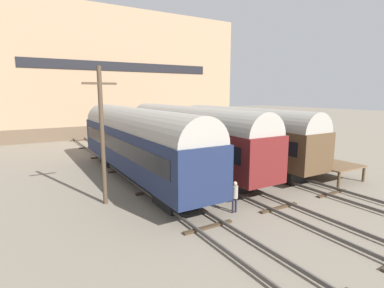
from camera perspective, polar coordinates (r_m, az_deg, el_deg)
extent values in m
plane|color=slate|center=(19.15, 9.58, -9.17)|extent=(200.00, 200.00, 0.00)
cube|color=#4C4742|center=(16.34, -5.02, -11.77)|extent=(0.08, 60.00, 0.16)
cube|color=#4C4742|center=(16.96, -0.58, -10.90)|extent=(0.08, 60.00, 0.16)
cube|color=#3D2D1E|center=(14.32, 3.14, -15.52)|extent=(2.60, 0.24, 0.10)
cube|color=#3D2D1E|center=(19.23, -7.02, -8.87)|extent=(2.60, 0.24, 0.10)
cube|color=#3D2D1E|center=(24.62, -12.72, -4.89)|extent=(2.60, 0.24, 0.10)
cube|color=#3D2D1E|center=(30.25, -16.29, -2.34)|extent=(2.60, 0.24, 0.10)
cube|color=#3D2D1E|center=(35.99, -18.73, -0.59)|extent=(2.60, 0.24, 0.10)
cube|color=#3D2D1E|center=(41.81, -20.49, 0.68)|extent=(2.60, 0.24, 0.10)
cube|color=#4C4742|center=(18.65, 7.90, -9.06)|extent=(0.08, 60.00, 0.16)
cube|color=#4C4742|center=(19.55, 11.22, -8.28)|extent=(0.08, 60.00, 0.16)
cube|color=#3D2D1E|center=(17.11, 16.23, -11.58)|extent=(2.60, 0.24, 0.10)
cube|color=#3D2D1E|center=(21.39, 4.34, -6.91)|extent=(2.60, 0.24, 0.10)
cube|color=#3D2D1E|center=(26.34, -3.21, -3.71)|extent=(2.60, 0.24, 0.10)
cube|color=#3D2D1E|center=(31.66, -8.26, -1.52)|extent=(2.60, 0.24, 0.10)
cube|color=#3D2D1E|center=(37.19, -11.83, 0.04)|extent=(2.60, 0.24, 0.10)
cube|color=#3D2D1E|center=(42.85, -14.47, 1.19)|extent=(2.60, 0.24, 0.10)
cube|color=#4C4742|center=(21.70, 17.45, -6.73)|extent=(0.08, 60.00, 0.16)
cube|color=#4C4742|center=(22.77, 19.87, -6.10)|extent=(0.08, 60.00, 0.16)
cube|color=#3D2D1E|center=(20.55, 25.08, -8.51)|extent=(2.60, 0.24, 0.10)
cube|color=#3D2D1E|center=(24.23, 13.27, -5.15)|extent=(2.60, 0.24, 0.10)
cube|color=#3D2D1E|center=(28.70, 4.92, -2.62)|extent=(2.60, 0.24, 0.10)
cube|color=#3D2D1E|center=(33.65, -1.05, -0.76)|extent=(2.60, 0.24, 0.10)
cube|color=#3D2D1E|center=(38.90, -5.45, 0.62)|extent=(2.60, 0.24, 0.10)
cube|color=#3D2D1E|center=(44.33, -8.79, 1.66)|extent=(2.60, 0.24, 0.10)
cube|color=black|center=(27.24, -14.68, -2.60)|extent=(1.80, 2.40, 1.00)
cube|color=black|center=(16.75, -3.20, -10.03)|extent=(1.80, 2.40, 1.00)
cube|color=#192342|center=(21.44, -10.51, -0.63)|extent=(2.98, 17.92, 2.74)
cube|color=black|center=(21.39, -10.53, 0.24)|extent=(3.02, 16.48, 0.99)
cylinder|color=gray|center=(21.24, -10.62, 3.01)|extent=(2.84, 17.56, 2.84)
cube|color=black|center=(29.79, 3.28, -1.26)|extent=(1.80, 2.40, 1.00)
cube|color=black|center=(22.54, 17.50, -5.28)|extent=(1.80, 2.40, 1.00)
cube|color=#4C3823|center=(25.62, 9.50, 0.94)|extent=(2.84, 15.14, 2.62)
cube|color=black|center=(25.58, 9.52, 1.64)|extent=(2.88, 13.93, 0.94)
cylinder|color=gray|center=(25.46, 9.58, 3.86)|extent=(2.69, 14.84, 2.69)
cube|color=black|center=(29.37, -6.44, -1.46)|extent=(1.80, 2.40, 1.00)
cube|color=black|center=(19.70, 7.81, -7.06)|extent=(1.80, 2.40, 1.00)
cube|color=#5B1919|center=(23.96, -0.76, 0.65)|extent=(2.88, 17.84, 2.77)
cube|color=black|center=(23.91, -0.76, 1.43)|extent=(2.92, 16.42, 1.00)
cylinder|color=gray|center=(23.78, -0.77, 3.94)|extent=(2.73, 17.49, 2.73)
cube|color=brown|center=(25.73, 18.84, -2.18)|extent=(3.17, 10.15, 0.10)
cylinder|color=brown|center=(21.89, 26.17, -6.22)|extent=(0.20, 0.20, 1.04)
cylinder|color=brown|center=(24.30, 29.89, -5.02)|extent=(0.20, 0.20, 1.04)
cylinder|color=brown|center=(28.25, 9.26, -1.93)|extent=(0.20, 0.20, 1.04)
cylinder|color=brown|center=(30.15, 13.44, -1.34)|extent=(0.20, 0.20, 1.04)
cylinder|color=brown|center=(24.79, 16.61, -3.85)|extent=(0.20, 0.20, 1.04)
cylinder|color=brown|center=(26.94, 20.76, -3.01)|extent=(0.20, 0.20, 1.04)
cube|color=brown|center=(25.73, 19.78, -1.14)|extent=(1.40, 0.40, 0.06)
cube|color=brown|center=(25.79, 19.52, -0.52)|extent=(1.40, 0.06, 0.45)
cube|color=black|center=(25.32, 18.89, -1.79)|extent=(0.06, 0.40, 0.40)
cube|color=black|center=(26.23, 20.58, -1.50)|extent=(0.06, 0.40, 0.40)
cylinder|color=#282833|center=(15.93, 7.82, -11.55)|extent=(0.12, 0.12, 0.80)
cylinder|color=#282833|center=(16.04, 8.39, -11.41)|extent=(0.12, 0.12, 0.80)
cylinder|color=gray|center=(15.74, 8.17, -9.00)|extent=(0.32, 0.32, 0.66)
sphere|color=tan|center=(15.60, 8.20, -7.46)|extent=(0.22, 0.22, 0.22)
cylinder|color=#473828|center=(16.94, -16.72, 1.23)|extent=(0.24, 0.24, 7.55)
cube|color=#473828|center=(16.79, -17.20, 10.96)|extent=(1.80, 0.12, 0.12)
cube|color=brown|center=(49.43, -14.51, 3.26)|extent=(37.24, 11.25, 1.77)
cube|color=#9E7F60|center=(49.28, -14.95, 13.55)|extent=(37.24, 11.25, 15.96)
cube|color=black|center=(43.88, -12.83, 14.16)|extent=(26.07, 0.10, 1.20)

